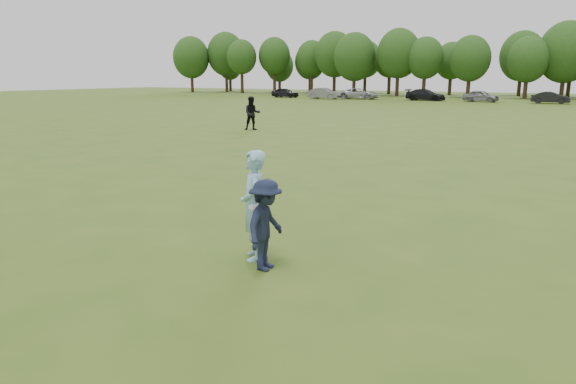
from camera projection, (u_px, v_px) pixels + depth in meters
The scene contains 12 objects.
ground at pixel (204, 261), 9.21m from camera, with size 200.00×200.00×0.00m, color #375517.
thrower at pixel (253, 206), 9.13m from camera, with size 0.72×0.47×1.98m, color #86BAD0.
defender at pixel (266, 225), 8.66m from camera, with size 1.02×0.59×1.58m, color #171D33.
player_far_a at pixel (252, 113), 30.91m from camera, with size 0.98×0.76×2.01m, color black.
car_a at pixel (285, 93), 75.96m from camera, with size 1.66×4.13×1.41m, color black.
car_b at pixel (324, 93), 71.28m from camera, with size 1.62×4.65×1.53m, color slate.
car_c at pixel (359, 94), 70.87m from camera, with size 2.46×5.33×1.48m, color #A2A2A7.
car_d at pixel (425, 95), 66.93m from camera, with size 2.08×5.11×1.48m, color black.
car_e at pixel (481, 96), 63.44m from camera, with size 1.70×4.23×1.44m, color gray.
car_f at pixel (551, 98), 59.59m from camera, with size 1.45×4.15×1.37m, color black.
disc_in_play at pixel (257, 207), 8.73m from camera, with size 0.30×0.30×0.07m.
treeline at pixel (566, 53), 71.63m from camera, with size 130.35×18.39×11.74m.
Camera 1 is at (5.61, -6.81, 3.26)m, focal length 32.00 mm.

